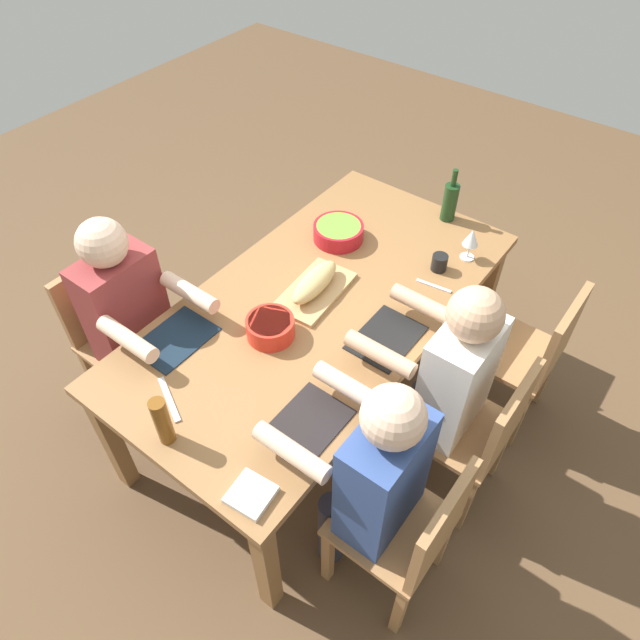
% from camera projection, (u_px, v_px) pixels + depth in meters
% --- Properties ---
extents(ground_plane, '(8.00, 8.00, 0.00)m').
position_uv_depth(ground_plane, '(320.00, 400.00, 3.13)').
color(ground_plane, brown).
extents(dining_table, '(1.98, 1.03, 0.74)m').
position_uv_depth(dining_table, '(320.00, 314.00, 2.65)').
color(dining_table, olive).
rests_on(dining_table, ground_plane).
extents(chair_far_right, '(0.40, 0.40, 0.85)m').
position_uv_depth(chair_far_right, '(411.00, 531.00, 2.13)').
color(chair_far_right, '#9E7044').
rests_on(chair_far_right, ground_plane).
extents(diner_far_right, '(0.41, 0.53, 1.20)m').
position_uv_depth(diner_far_right, '(373.00, 475.00, 2.05)').
color(diner_far_right, '#2D2D38').
rests_on(diner_far_right, ground_plane).
extents(chair_far_center, '(0.40, 0.40, 0.85)m').
position_uv_depth(chair_far_center, '(478.00, 431.00, 2.43)').
color(chair_far_center, '#9E7044').
rests_on(chair_far_center, ground_plane).
extents(diner_far_center, '(0.41, 0.53, 1.20)m').
position_uv_depth(diner_far_center, '(447.00, 378.00, 2.35)').
color(diner_far_center, '#2D2D38').
rests_on(diner_far_center, ground_plane).
extents(chair_far_left, '(0.40, 0.40, 0.85)m').
position_uv_depth(chair_far_left, '(530.00, 352.00, 2.73)').
color(chair_far_left, '#9E7044').
rests_on(chair_far_left, ground_plane).
extents(chair_near_right, '(0.40, 0.40, 0.85)m').
position_uv_depth(chair_near_right, '(118.00, 330.00, 2.83)').
color(chair_near_right, '#9E7044').
rests_on(chair_near_right, ground_plane).
extents(diner_near_right, '(0.41, 0.53, 1.20)m').
position_uv_depth(diner_near_right, '(132.00, 316.00, 2.60)').
color(diner_near_right, '#2D2D38').
rests_on(diner_near_right, ground_plane).
extents(serving_bowl_fruit, '(0.21, 0.21, 0.09)m').
position_uv_depth(serving_bowl_fruit, '(270.00, 327.00, 2.42)').
color(serving_bowl_fruit, red).
rests_on(serving_bowl_fruit, dining_table).
extents(serving_bowl_salad, '(0.25, 0.25, 0.08)m').
position_uv_depth(serving_bowl_salad, '(338.00, 231.00, 2.88)').
color(serving_bowl_salad, '#B21923').
rests_on(serving_bowl_salad, dining_table).
extents(cutting_board, '(0.42, 0.25, 0.02)m').
position_uv_depth(cutting_board, '(315.00, 291.00, 2.63)').
color(cutting_board, tan).
rests_on(cutting_board, dining_table).
extents(bread_loaf, '(0.33, 0.14, 0.09)m').
position_uv_depth(bread_loaf, '(315.00, 282.00, 2.59)').
color(bread_loaf, tan).
rests_on(bread_loaf, cutting_board).
extents(wine_bottle, '(0.08, 0.08, 0.29)m').
position_uv_depth(wine_bottle, '(450.00, 201.00, 2.95)').
color(wine_bottle, '#193819').
rests_on(wine_bottle, dining_table).
extents(beer_bottle, '(0.06, 0.06, 0.22)m').
position_uv_depth(beer_bottle, '(162.00, 421.00, 2.03)').
color(beer_bottle, brown).
rests_on(beer_bottle, dining_table).
extents(wine_glass, '(0.08, 0.08, 0.17)m').
position_uv_depth(wine_glass, '(471.00, 239.00, 2.73)').
color(wine_glass, silver).
rests_on(wine_glass, dining_table).
extents(placemat_far_right, '(0.32, 0.23, 0.01)m').
position_uv_depth(placemat_far_right, '(307.00, 424.00, 2.14)').
color(placemat_far_right, black).
rests_on(placemat_far_right, dining_table).
extents(placemat_far_center, '(0.32, 0.23, 0.01)m').
position_uv_depth(placemat_far_center, '(386.00, 338.00, 2.44)').
color(placemat_far_center, black).
rests_on(placemat_far_center, dining_table).
extents(cup_far_left, '(0.07, 0.07, 0.08)m').
position_uv_depth(cup_far_left, '(439.00, 263.00, 2.72)').
color(cup_far_left, black).
rests_on(cup_far_left, dining_table).
extents(fork_far_left, '(0.04, 0.17, 0.01)m').
position_uv_depth(fork_far_left, '(434.00, 286.00, 2.66)').
color(fork_far_left, silver).
rests_on(fork_far_left, dining_table).
extents(placemat_near_right, '(0.32, 0.23, 0.01)m').
position_uv_depth(placemat_near_right, '(176.00, 339.00, 2.44)').
color(placemat_near_right, '#142333').
rests_on(placemat_near_right, dining_table).
extents(carving_knife, '(0.12, 0.22, 0.01)m').
position_uv_depth(carving_knife, '(169.00, 399.00, 2.22)').
color(carving_knife, silver).
rests_on(carving_knife, dining_table).
extents(napkin_stack, '(0.15, 0.15, 0.02)m').
position_uv_depth(napkin_stack, '(251.00, 495.00, 1.94)').
color(napkin_stack, white).
rests_on(napkin_stack, dining_table).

